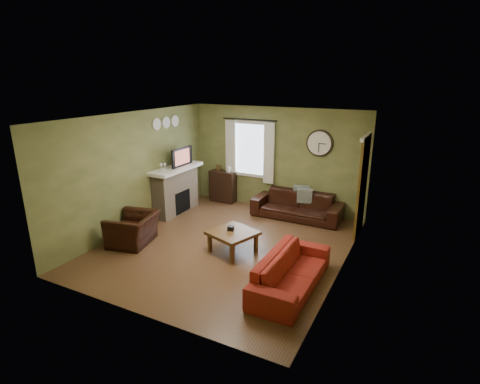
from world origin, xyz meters
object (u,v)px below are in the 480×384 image
at_px(sofa_brown, 297,205).
at_px(coffee_table, 233,242).
at_px(armchair, 133,229).
at_px(sofa_red, 291,271).
at_px(bookshelf, 223,186).

bearing_deg(sofa_brown, coffee_table, -102.18).
height_order(armchair, coffee_table, armchair).
height_order(sofa_brown, coffee_table, sofa_brown).
height_order(sofa_brown, sofa_red, sofa_brown).
relative_size(sofa_red, armchair, 2.07).
height_order(sofa_red, armchair, armchair).
bearing_deg(bookshelf, sofa_red, -46.42).
height_order(sofa_red, coffee_table, sofa_red).
relative_size(sofa_brown, armchair, 2.23).
relative_size(armchair, coffee_table, 1.20).
height_order(bookshelf, sofa_brown, bookshelf).
relative_size(sofa_brown, sofa_red, 1.08).
relative_size(bookshelf, sofa_red, 0.43).
relative_size(sofa_brown, coffee_table, 2.68).
bearing_deg(armchair, bookshelf, 161.22).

